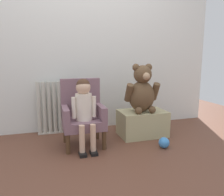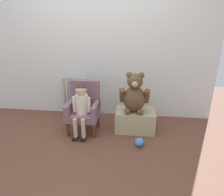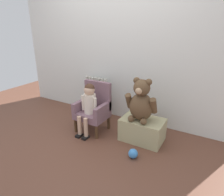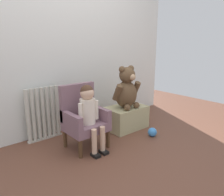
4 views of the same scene
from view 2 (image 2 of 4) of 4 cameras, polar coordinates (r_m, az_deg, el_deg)
The scene contains 8 objects.
ground_plane at distance 2.57m, azimuth -9.64°, elevation -15.28°, with size 6.00×6.00×0.00m, color brown.
back_wall at distance 3.24m, azimuth -5.10°, elevation 15.48°, with size 3.80×0.05×2.40m, color silver.
radiator at distance 3.40m, azimuth -10.63°, elevation 0.33°, with size 0.43×0.05×0.66m.
child_armchair at distance 2.91m, azimuth -8.08°, elevation -2.77°, with size 0.44×0.39×0.72m.
child_figure at distance 2.75m, azimuth -8.80°, elevation -1.15°, with size 0.25×0.35×0.74m.
low_bench at distance 2.97m, azimuth 6.63°, elevation -6.28°, with size 0.56×0.37×0.31m, color tan.
large_teddy_bear at distance 2.78m, azimuth 6.43°, elevation 0.93°, with size 0.41×0.29×0.57m.
toy_ball at distance 2.65m, azimuth 7.81°, elevation -12.42°, with size 0.12×0.12×0.12m, color #3D87D3.
Camera 2 is at (0.65, -1.98, 1.50)m, focal length 32.00 mm.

